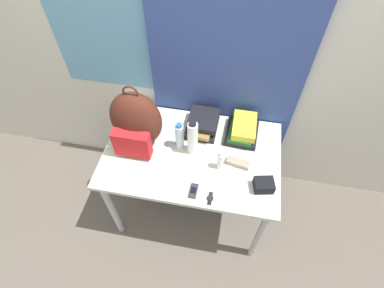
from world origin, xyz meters
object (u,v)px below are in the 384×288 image
Objects in this scene: backpack at (136,122)px; wristwatch at (210,198)px; water_bottle at (180,136)px; sports_bottle at (193,138)px; book_stack_center at (243,129)px; camera_pouch at (264,185)px; sunglasses_case at (238,163)px; cell_phone at (193,191)px; sunscreen_bottle at (220,161)px; book_stack_left at (203,123)px.

backpack is 5.67× the size of wristwatch.
sports_bottle reaches higher than water_bottle.
sports_bottle is (0.37, -0.00, -0.07)m from backpack.
sports_bottle is (0.09, -0.03, 0.03)m from water_bottle.
book_stack_center is 0.44m from camera_pouch.
sports_bottle reaches higher than camera_pouch.
water_bottle is at bearing -156.33° from book_stack_center.
camera_pouch reaches higher than sunglasses_case.
backpack reaches higher than sports_bottle.
sunglasses_case reaches higher than cell_phone.
water_bottle is 1.41× the size of sunscreen_bottle.
water_bottle reaches higher than wristwatch.
sunscreen_bottle reaches higher than wristwatch.
book_stack_left is 0.52m from cell_phone.
backpack is 0.30m from water_bottle.
book_stack_left is 0.28m from book_stack_center.
wristwatch is (0.14, -0.55, -0.05)m from book_stack_left.
backpack is 0.48m from book_stack_left.
water_bottle is (-0.12, -0.19, 0.05)m from book_stack_left.
cell_phone is at bearing -116.19° from book_stack_center.
wristwatch is (0.26, -0.36, -0.10)m from water_bottle.
book_stack_center is 1.83× the size of sunglasses_case.
sports_bottle is at bearing -98.29° from book_stack_left.
water_bottle is 0.42m from sunglasses_case.
sunglasses_case is (0.31, -0.06, -0.12)m from sports_bottle.
book_stack_center is 0.38m from sports_bottle.
sports_bottle is 1.84× the size of sunscreen_bottle.
book_stack_left is 0.57m from wristwatch.
book_stack_left is at bearing 117.92° from sunscreen_bottle.
cell_phone is (0.03, -0.52, -0.04)m from book_stack_left.
book_stack_center reaches higher than camera_pouch.
backpack is 1.73× the size of sports_bottle.
sunscreen_bottle is 0.26m from cell_phone.
book_stack_left is at bearing 137.06° from camera_pouch.
sports_bottle reaches higher than cell_phone.
camera_pouch is at bearing 14.07° from cell_phone.
cell_phone is (0.43, -0.31, -0.20)m from backpack.
sports_bottle is (-0.03, -0.21, 0.09)m from book_stack_left.
cell_phone reaches higher than wristwatch.
sunglasses_case is at bearing -90.74° from book_stack_center.
water_bottle reaches higher than book_stack_center.
sunscreen_bottle is (-0.12, -0.30, 0.02)m from book_stack_center.
book_stack_center is 2.86× the size of cell_phone.
camera_pouch is at bearing -40.98° from sunglasses_case.
cell_phone is at bearing -64.93° from water_bottle.
sports_bottle reaches higher than book_stack_left.
water_bottle is at bearing 157.16° from sunscreen_bottle.
backpack reaches higher than camera_pouch.
sunscreen_bottle is at bearing -159.94° from sunglasses_case.
book_stack_left is at bearing 135.93° from sunglasses_case.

